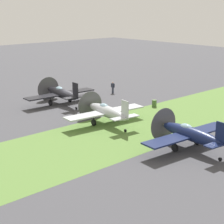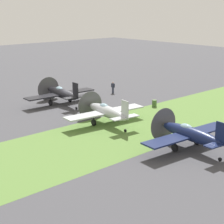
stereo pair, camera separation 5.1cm
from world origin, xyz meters
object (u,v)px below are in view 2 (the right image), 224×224
Objects in this scene: airplane_trail at (190,134)px; ground_crew_chief at (113,87)px; airplane_wingman at (106,111)px; fuel_drum at (154,103)px; airplane_lead at (61,93)px; runway_marker_cone at (130,107)px.

airplane_trail is 23.63m from ground_crew_chief.
airplane_wingman is 10.89× the size of fuel_drum.
fuel_drum is at bearing 14.46° from airplane_wingman.
airplane_lead is 10.60m from airplane_wingman.
airplane_wingman is at bearing 98.71° from airplane_trail.
airplane_wingman is 15.16m from ground_crew_chief.
fuel_drum is (8.18, -9.11, -1.04)m from airplane_lead.
fuel_drum is at bearing 59.10° from airplane_trail.
airplane_lead is at bearing 131.92° from fuel_drum.
fuel_drum is at bearing -25.00° from runway_marker_cone.
airplane_lead reaches higher than ground_crew_chief.
ground_crew_chief is at bearing 4.15° from airplane_lead.
runway_marker_cone is (5.63, 13.50, -1.26)m from airplane_trail.
airplane_wingman is 9.57m from fuel_drum.
airplane_trail reaches higher than airplane_wingman.
airplane_wingman is 5.67× the size of ground_crew_chief.
airplane_trail is at bearing -112.66° from runway_marker_cone.
airplane_lead reaches higher than airplane_trail.
fuel_drum is at bearing -45.59° from airplane_lead.
fuel_drum is at bearing -24.91° from ground_crew_chief.
airplane_lead is 22.69× the size of runway_marker_cone.
runway_marker_cone is (5.11, -7.68, -1.27)m from airplane_lead.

